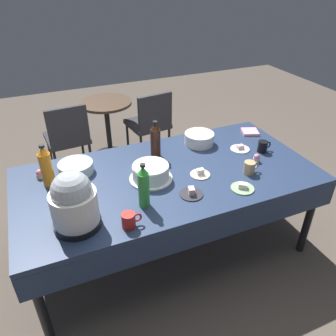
{
  "coord_description": "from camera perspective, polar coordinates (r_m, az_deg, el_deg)",
  "views": [
    {
      "loc": [
        -0.8,
        -1.89,
        2.09
      ],
      "look_at": [
        0.0,
        0.0,
        0.8
      ],
      "focal_mm": 35.33,
      "sensor_mm": 36.0,
      "label": 1
    }
  ],
  "objects": [
    {
      "name": "ceramic_snack_bowl",
      "position": [
        2.85,
        5.4,
        5.09
      ],
      "size": [
        0.25,
        0.25,
        0.1
      ],
      "primitive_type": "cylinder",
      "color": "silver",
      "rests_on": "potluck_table"
    },
    {
      "name": "glass_salad_bowl",
      "position": [
        2.54,
        -15.61,
        0.08
      ],
      "size": [
        0.26,
        0.26,
        0.08
      ],
      "primitive_type": "cylinder",
      "color": "#B2C6BC",
      "rests_on": "potluck_table"
    },
    {
      "name": "potluck_table",
      "position": [
        2.48,
        0.0,
        -2.19
      ],
      "size": [
        2.2,
        1.1,
        0.75
      ],
      "color": "navy",
      "rests_on": "ground"
    },
    {
      "name": "dessert_plate_sage",
      "position": [
        2.34,
        12.74,
        -3.31
      ],
      "size": [
        0.16,
        0.16,
        0.04
      ],
      "color": "#8CA87F",
      "rests_on": "potluck_table"
    },
    {
      "name": "slow_cooker",
      "position": [
        1.96,
        -15.95,
        -5.7
      ],
      "size": [
        0.28,
        0.28,
        0.37
      ],
      "color": "black",
      "rests_on": "potluck_table"
    },
    {
      "name": "dessert_plate_white",
      "position": [
        2.83,
        12.33,
        3.32
      ],
      "size": [
        0.16,
        0.16,
        0.04
      ],
      "color": "white",
      "rests_on": "potluck_table"
    },
    {
      "name": "maroon_chair_right",
      "position": [
        3.93,
        -3.07,
        8.12
      ],
      "size": [
        0.5,
        0.5,
        0.85
      ],
      "color": "#333338",
      "rests_on": "ground"
    },
    {
      "name": "cupcake_mint",
      "position": [
        2.34,
        -16.47,
        -3.36
      ],
      "size": [
        0.05,
        0.05,
        0.07
      ],
      "color": "beige",
      "rests_on": "potluck_table"
    },
    {
      "name": "cupcake_cocoa",
      "position": [
        2.67,
        15.02,
        1.67
      ],
      "size": [
        0.05,
        0.05,
        0.07
      ],
      "color": "beige",
      "rests_on": "potluck_table"
    },
    {
      "name": "coffee_mug_black",
      "position": [
        2.82,
        16.05,
        3.6
      ],
      "size": [
        0.12,
        0.08,
        0.09
      ],
      "color": "black",
      "rests_on": "potluck_table"
    },
    {
      "name": "soda_bottle_lime_soda",
      "position": [
        2.06,
        -4.23,
        -3.26
      ],
      "size": [
        0.07,
        0.07,
        0.31
      ],
      "color": "green",
      "rests_on": "potluck_table"
    },
    {
      "name": "dessert_plate_charcoal",
      "position": [
        2.23,
        4.04,
        -4.33
      ],
      "size": [
        0.16,
        0.16,
        0.05
      ],
      "color": "#2D2D33",
      "rests_on": "potluck_table"
    },
    {
      "name": "maroon_chair_left",
      "position": [
        3.75,
        -16.93,
        5.45
      ],
      "size": [
        0.47,
        0.47,
        0.85
      ],
      "color": "#333338",
      "rests_on": "ground"
    },
    {
      "name": "soda_bottle_cola",
      "position": [
        2.61,
        -2.18,
        4.79
      ],
      "size": [
        0.08,
        0.08,
        0.3
      ],
      "color": "#33190F",
      "rests_on": "potluck_table"
    },
    {
      "name": "round_cafe_table",
      "position": [
        4.01,
        -10.44,
        8.23
      ],
      "size": [
        0.6,
        0.6,
        0.72
      ],
      "color": "#473323",
      "rests_on": "ground"
    },
    {
      "name": "ground",
      "position": [
        2.92,
        0.0,
        -13.4
      ],
      "size": [
        9.0,
        9.0,
        0.0
      ],
      "primitive_type": "plane",
      "color": "brown"
    },
    {
      "name": "coffee_mug_tan",
      "position": [
        2.5,
        13.91,
        0.08
      ],
      "size": [
        0.12,
        0.08,
        0.09
      ],
      "color": "tan",
      "rests_on": "potluck_table"
    },
    {
      "name": "soda_bottle_orange_juice",
      "position": [
        2.4,
        -20.28,
        0.21
      ],
      "size": [
        0.08,
        0.08,
        0.31
      ],
      "color": "orange",
      "rests_on": "potluck_table"
    },
    {
      "name": "cupcake_vanilla",
      "position": [
        2.56,
        -21.29,
        -0.97
      ],
      "size": [
        0.05,
        0.05,
        0.07
      ],
      "color": "beige",
      "rests_on": "potluck_table"
    },
    {
      "name": "frosted_layer_cake",
      "position": [
        2.36,
        -3.0,
        -0.78
      ],
      "size": [
        0.31,
        0.31,
        0.12
      ],
      "color": "silver",
      "rests_on": "potluck_table"
    },
    {
      "name": "dessert_plate_cream",
      "position": [
        2.44,
        5.56,
        -0.96
      ],
      "size": [
        0.15,
        0.15,
        0.05
      ],
      "color": "beige",
      "rests_on": "potluck_table"
    },
    {
      "name": "coffee_mug_red",
      "position": [
        1.97,
        -6.73,
        -8.95
      ],
      "size": [
        0.12,
        0.08,
        0.1
      ],
      "color": "#B2231E",
      "rests_on": "potluck_table"
    },
    {
      "name": "paper_napkin_stack",
      "position": [
        3.13,
        13.95,
        6.08
      ],
      "size": [
        0.18,
        0.18,
        0.02
      ],
      "primitive_type": "cube",
      "rotation": [
        0.0,
        0.0,
        -0.37
      ],
      "color": "pink",
      "rests_on": "potluck_table"
    }
  ]
}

